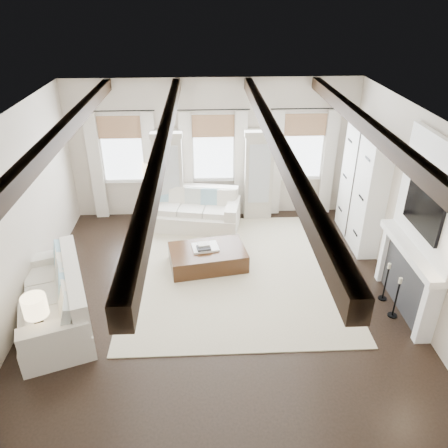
{
  "coord_description": "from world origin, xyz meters",
  "views": [
    {
      "loc": [
        -0.21,
        -5.79,
        4.89
      ],
      "look_at": [
        0.12,
        1.04,
        1.15
      ],
      "focal_mm": 35.0,
      "sensor_mm": 36.0,
      "label": 1
    }
  ],
  "objects_px": {
    "side_table_back": "(154,202)",
    "sofa_left": "(57,301)",
    "side_table_front": "(45,343)",
    "ottoman": "(208,258)",
    "sofa_back": "(193,211)"
  },
  "relations": [
    {
      "from": "side_table_back",
      "to": "sofa_left",
      "type": "bearing_deg",
      "value": -107.71
    },
    {
      "from": "side_table_front",
      "to": "side_table_back",
      "type": "bearing_deg",
      "value": 75.6
    },
    {
      "from": "ottoman",
      "to": "side_table_back",
      "type": "xyz_separation_m",
      "value": [
        -1.26,
        2.3,
        0.14
      ]
    },
    {
      "from": "sofa_back",
      "to": "sofa_left",
      "type": "xyz_separation_m",
      "value": [
        -2.16,
        -3.18,
        0.04
      ]
    },
    {
      "from": "side_table_front",
      "to": "side_table_back",
      "type": "xyz_separation_m",
      "value": [
        1.18,
        4.6,
        0.07
      ]
    },
    {
      "from": "sofa_back",
      "to": "sofa_left",
      "type": "distance_m",
      "value": 3.85
    },
    {
      "from": "sofa_back",
      "to": "side_table_back",
      "type": "distance_m",
      "value": 1.13
    },
    {
      "from": "sofa_left",
      "to": "side_table_front",
      "type": "height_order",
      "value": "sofa_left"
    },
    {
      "from": "side_table_back",
      "to": "sofa_back",
      "type": "bearing_deg",
      "value": -32.42
    },
    {
      "from": "sofa_back",
      "to": "side_table_front",
      "type": "height_order",
      "value": "sofa_back"
    },
    {
      "from": "sofa_back",
      "to": "side_table_back",
      "type": "bearing_deg",
      "value": 147.58
    },
    {
      "from": "sofa_back",
      "to": "sofa_left",
      "type": "relative_size",
      "value": 0.9
    },
    {
      "from": "sofa_left",
      "to": "side_table_back",
      "type": "xyz_separation_m",
      "value": [
        1.21,
        3.79,
        -0.07
      ]
    },
    {
      "from": "ottoman",
      "to": "side_table_front",
      "type": "relative_size",
      "value": 2.78
    },
    {
      "from": "ottoman",
      "to": "sofa_left",
      "type": "bearing_deg",
      "value": -158.62
    }
  ]
}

